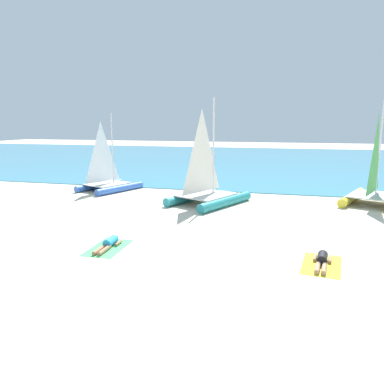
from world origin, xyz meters
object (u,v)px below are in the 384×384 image
object	(u,v)px
sailboat_yellow	(374,189)
sunbather_right	(322,260)
towel_right	(322,265)
sailboat_blue	(108,179)
towel_left	(108,248)
sunbather_left	(109,244)
sailboat_teal	(207,189)

from	to	relation	value
sailboat_yellow	sunbather_right	size ratio (longest dim) A/B	3.39
towel_right	sailboat_blue	bearing A→B (deg)	141.36
towel_left	sailboat_yellow	bearing A→B (deg)	43.60
sailboat_yellow	sailboat_blue	bearing A→B (deg)	-158.52
sunbather_left	sunbather_right	xyz separation A→B (m)	(6.94, 0.23, 0.00)
sunbather_left	towel_right	bearing A→B (deg)	-0.07
sailboat_yellow	towel_right	xyz separation A→B (m)	(-3.24, -9.46, -0.78)
sailboat_blue	towel_right	world-z (taller)	sailboat_blue
towel_left	towel_right	size ratio (longest dim) A/B	1.00
sailboat_blue	sunbather_right	world-z (taller)	sailboat_blue
sailboat_teal	sailboat_blue	distance (m)	7.17
sailboat_teal	towel_left	size ratio (longest dim) A/B	2.87
sailboat_teal	sunbather_left	distance (m)	7.76
sailboat_teal	sunbather_right	bearing A→B (deg)	-29.94
towel_left	sunbather_left	world-z (taller)	sunbather_left
sailboat_blue	towel_left	world-z (taller)	sailboat_blue
towel_left	sunbather_right	world-z (taller)	sunbather_right
sailboat_blue	sunbather_left	distance (m)	10.98
sailboat_blue	sunbather_left	size ratio (longest dim) A/B	3.05
sailboat_teal	towel_right	xyz separation A→B (m)	(5.15, -7.36, -0.81)
sailboat_teal	sailboat_yellow	world-z (taller)	sailboat_teal
towel_left	sailboat_blue	bearing A→B (deg)	117.24
sailboat_yellow	sailboat_teal	bearing A→B (deg)	-144.07
sailboat_teal	towel_left	xyz separation A→B (m)	(-1.78, -7.59, -0.81)
sailboat_teal	sunbather_left	size ratio (longest dim) A/B	3.49
towel_right	sailboat_yellow	bearing A→B (deg)	71.07
sailboat_teal	towel_right	bearing A→B (deg)	-30.23
towel_left	sailboat_teal	bearing A→B (deg)	76.81
sailboat_teal	towel_left	bearing A→B (deg)	-78.39
sunbather_right	towel_right	bearing A→B (deg)	-90.00
sailboat_blue	towel_right	bearing A→B (deg)	-17.24
sailboat_yellow	towel_right	bearing A→B (deg)	-87.01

